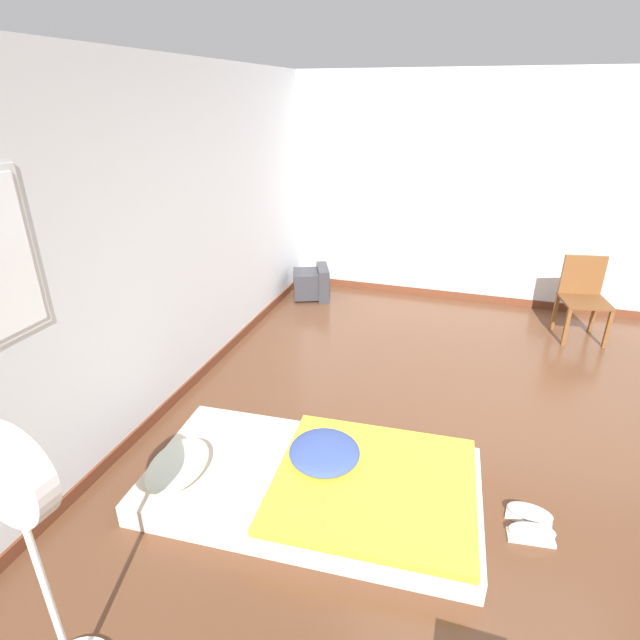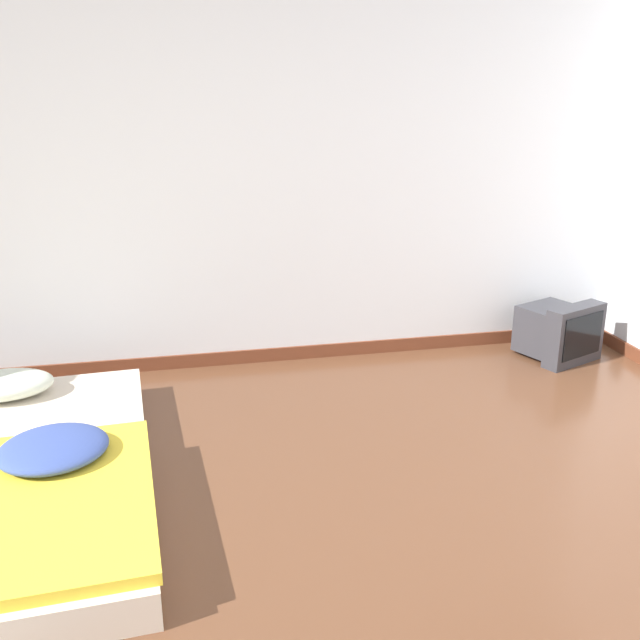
{
  "view_description": "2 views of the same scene",
  "coord_description": "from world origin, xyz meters",
  "views": [
    {
      "loc": [
        -3.04,
        0.55,
        2.33
      ],
      "look_at": [
        0.87,
        1.79,
        0.47
      ],
      "focal_mm": 28.0,
      "sensor_mm": 36.0,
      "label": 1
    },
    {
      "loc": [
        -0.03,
        -1.7,
        1.78
      ],
      "look_at": [
        0.75,
        1.93,
        0.54
      ],
      "focal_mm": 40.0,
      "sensor_mm": 36.0,
      "label": 2
    }
  ],
  "objects": [
    {
      "name": "mattress_bed",
      "position": [
        -0.73,
        1.32,
        0.11
      ],
      "size": [
        1.19,
        2.12,
        0.3
      ],
      "color": "beige",
      "rests_on": "ground_plane"
    },
    {
      "name": "crt_tv",
      "position": [
        2.5,
        2.41,
        0.19
      ],
      "size": [
        0.55,
        0.55,
        0.4
      ],
      "color": "#333338",
      "rests_on": "ground_plane"
    },
    {
      "name": "wall_back",
      "position": [
        -0.02,
        2.78,
        1.29
      ],
      "size": [
        8.4,
        0.08,
        2.6
      ],
      "color": "silver",
      "rests_on": "ground_plane"
    }
  ]
}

